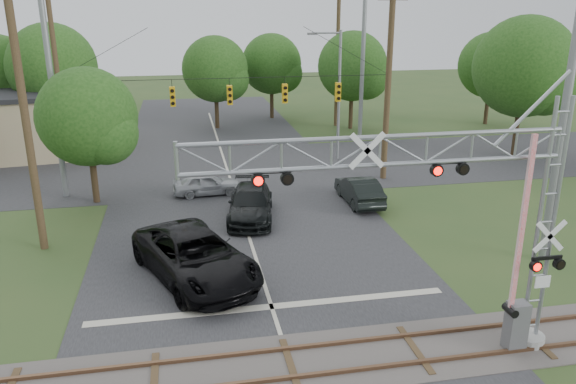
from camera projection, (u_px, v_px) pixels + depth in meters
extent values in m
cube|color=#27272A|center=(255.00, 255.00, 24.37)|extent=(14.00, 90.00, 0.02)
cube|color=#27272A|center=(227.00, 169.00, 37.43)|extent=(90.00, 12.00, 0.02)
cube|color=#534C47|center=(290.00, 365.00, 16.91)|extent=(90.00, 3.20, 0.05)
cube|color=brown|center=(295.00, 377.00, 16.22)|extent=(90.00, 0.12, 0.14)
cube|color=brown|center=(286.00, 349.00, 17.56)|extent=(90.00, 0.12, 0.14)
cylinder|color=#969691|center=(528.00, 339.00, 17.97)|extent=(0.99, 0.99, 0.33)
cube|color=silver|center=(543.00, 282.00, 16.96)|extent=(0.50, 0.03, 0.39)
cube|color=#5D5D60|center=(516.00, 326.00, 17.44)|extent=(0.61, 0.50, 1.65)
cube|color=red|center=(522.00, 227.00, 16.33)|extent=(0.15, 0.10, 5.51)
cylinder|color=gray|center=(53.00, 95.00, 30.20)|extent=(0.32, 0.32, 11.50)
cylinder|color=#42331E|center=(388.00, 86.00, 33.60)|extent=(0.36, 0.36, 11.50)
cylinder|color=black|center=(229.00, 78.00, 31.68)|extent=(19.00, 0.03, 0.03)
cube|color=gold|center=(113.00, 98.00, 30.83)|extent=(0.30, 0.30, 1.10)
cube|color=gold|center=(173.00, 97.00, 31.41)|extent=(0.30, 0.30, 1.10)
cube|color=gold|center=(230.00, 95.00, 31.98)|extent=(0.30, 0.30, 1.10)
cube|color=gold|center=(285.00, 93.00, 32.55)|extent=(0.30, 0.30, 1.10)
cube|color=gold|center=(338.00, 92.00, 33.12)|extent=(0.30, 0.30, 1.10)
imported|color=black|center=(195.00, 256.00, 22.04)|extent=(5.54, 7.55, 1.91)
imported|color=black|center=(251.00, 204.00, 28.48)|extent=(3.05, 5.68, 1.56)
imported|color=#95989C|center=(207.00, 184.00, 32.14)|extent=(3.92, 1.77, 1.31)
imported|color=black|center=(359.00, 190.00, 30.73)|extent=(1.62, 4.51, 1.48)
cylinder|color=gray|center=(339.00, 97.00, 38.49)|extent=(0.20, 0.20, 8.85)
cylinder|color=gray|center=(326.00, 33.00, 36.98)|extent=(1.97, 0.12, 0.12)
cube|color=#5D5D60|center=(312.00, 34.00, 36.82)|extent=(0.59, 0.25, 0.15)
cylinder|color=#42331E|center=(57.00, 74.00, 37.51)|extent=(0.34, 0.34, 12.07)
cylinder|color=gray|center=(363.00, 56.00, 44.39)|extent=(0.34, 0.34, 13.23)
cylinder|color=#42331E|center=(26.00, 122.00, 23.35)|extent=(0.34, 0.34, 11.44)
cylinder|color=gray|center=(567.00, 100.00, 21.97)|extent=(0.34, 0.34, 13.62)
cylinder|color=#42331E|center=(337.00, 58.00, 49.24)|extent=(0.34, 0.34, 12.11)
cylinder|color=#352718|center=(5.00, 117.00, 44.60)|extent=(0.36, 0.36, 3.84)
cylinder|color=#352718|center=(59.00, 119.00, 43.05)|extent=(0.36, 0.36, 4.25)
sphere|color=#1B4413|center=(52.00, 68.00, 41.84)|extent=(6.56, 6.56, 6.56)
cylinder|color=#352718|center=(94.00, 173.00, 30.53)|extent=(0.36, 0.36, 3.38)
sphere|color=#1B4413|center=(87.00, 117.00, 29.57)|extent=(5.23, 5.23, 5.23)
cylinder|color=#352718|center=(217.00, 108.00, 49.47)|extent=(0.36, 0.36, 3.68)
sphere|color=#1B4413|center=(215.00, 69.00, 48.42)|extent=(5.69, 5.69, 5.69)
cylinder|color=#352718|center=(272.00, 99.00, 54.08)|extent=(0.36, 0.36, 3.66)
sphere|color=#1B4413|center=(271.00, 64.00, 53.03)|extent=(5.66, 5.66, 5.66)
cylinder|color=#352718|center=(351.00, 107.00, 49.35)|extent=(0.36, 0.36, 3.86)
sphere|color=#1B4413|center=(352.00, 66.00, 48.25)|extent=(5.97, 5.97, 5.97)
cylinder|color=#352718|center=(517.00, 125.00, 40.00)|extent=(0.36, 0.36, 4.51)
sphere|color=#1B4413|center=(524.00, 67.00, 38.71)|extent=(6.97, 6.97, 6.97)
cylinder|color=#352718|center=(487.00, 103.00, 51.27)|extent=(0.36, 0.36, 3.79)
sphere|color=#1B4413|center=(491.00, 65.00, 50.19)|extent=(5.86, 5.86, 5.86)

